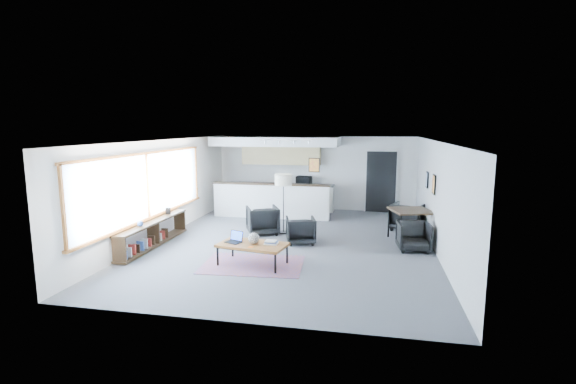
% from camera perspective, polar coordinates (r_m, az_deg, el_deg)
% --- Properties ---
extents(room, '(7.02, 9.02, 2.62)m').
position_cam_1_polar(room, '(10.51, 0.50, -0.07)').
color(room, '#4B4B4E').
rests_on(room, ground).
extents(window, '(0.10, 5.95, 1.66)m').
position_cam_1_polar(window, '(10.86, -18.70, 0.57)').
color(window, '#8CBFFF').
rests_on(window, room).
extents(console, '(0.35, 3.00, 0.80)m').
position_cam_1_polar(console, '(10.87, -18.04, -5.47)').
color(console, black).
rests_on(console, floor).
extents(kitchenette, '(4.20, 1.96, 2.60)m').
position_cam_1_polar(kitchenette, '(14.34, -1.43, 2.69)').
color(kitchenette, white).
rests_on(kitchenette, floor).
extents(doorway, '(1.10, 0.12, 2.15)m').
position_cam_1_polar(doorway, '(14.74, 12.60, 1.46)').
color(doorway, black).
rests_on(doorway, room).
extents(track_light, '(1.60, 0.07, 0.15)m').
position_cam_1_polar(track_light, '(12.66, -0.26, 7.06)').
color(track_light, silver).
rests_on(track_light, room).
extents(wall_art_lower, '(0.03, 0.38, 0.48)m').
position_cam_1_polar(wall_art_lower, '(10.79, 19.32, 1.00)').
color(wall_art_lower, black).
rests_on(wall_art_lower, room).
extents(wall_art_upper, '(0.03, 0.34, 0.44)m').
position_cam_1_polar(wall_art_upper, '(12.08, 18.47, 1.61)').
color(wall_art_upper, black).
rests_on(wall_art_upper, room).
extents(kilim_rug, '(2.23, 1.60, 0.01)m').
position_cam_1_polar(kilim_rug, '(9.15, -4.83, -9.85)').
color(kilim_rug, '#673D4F').
rests_on(kilim_rug, floor).
extents(coffee_table, '(1.55, 1.00, 0.47)m').
position_cam_1_polar(coffee_table, '(9.02, -4.87, -7.26)').
color(coffee_table, brown).
rests_on(coffee_table, floor).
extents(laptop, '(0.40, 0.37, 0.24)m').
position_cam_1_polar(laptop, '(9.16, -7.26, -6.37)').
color(laptop, black).
rests_on(laptop, coffee_table).
extents(ceramic_pot, '(0.24, 0.24, 0.24)m').
position_cam_1_polar(ceramic_pot, '(8.98, -4.72, -6.32)').
color(ceramic_pot, gray).
rests_on(ceramic_pot, coffee_table).
extents(book_stack, '(0.28, 0.23, 0.08)m').
position_cam_1_polar(book_stack, '(8.94, -2.32, -6.89)').
color(book_stack, silver).
rests_on(book_stack, coffee_table).
extents(coaster, '(0.12, 0.12, 0.01)m').
position_cam_1_polar(coaster, '(8.76, -5.12, -7.50)').
color(coaster, '#E5590C').
rests_on(coaster, coffee_table).
extents(armchair_left, '(1.07, 1.04, 0.84)m').
position_cam_1_polar(armchair_left, '(11.57, -3.50, -3.67)').
color(armchair_left, black).
rests_on(armchair_left, floor).
extents(armchair_right, '(0.87, 0.83, 0.74)m').
position_cam_1_polar(armchair_right, '(10.66, 1.73, -5.06)').
color(armchair_right, black).
rests_on(armchair_right, floor).
extents(floor_lamp, '(0.49, 0.49, 1.65)m').
position_cam_1_polar(floor_lamp, '(11.45, -0.64, 1.38)').
color(floor_lamp, black).
rests_on(floor_lamp, floor).
extents(dining_table, '(1.22, 1.22, 0.82)m').
position_cam_1_polar(dining_table, '(11.22, 16.49, -2.72)').
color(dining_table, black).
rests_on(dining_table, floor).
extents(dining_chair_near, '(0.69, 0.65, 0.65)m').
position_cam_1_polar(dining_chair_near, '(10.49, 16.79, -5.94)').
color(dining_chair_near, black).
rests_on(dining_chair_near, floor).
extents(dining_chair_far, '(0.90, 0.87, 0.73)m').
position_cam_1_polar(dining_chair_far, '(12.41, 15.95, -3.41)').
color(dining_chair_far, black).
rests_on(dining_chair_far, floor).
extents(microwave, '(0.55, 0.35, 0.35)m').
position_cam_1_polar(microwave, '(14.64, 2.19, 1.74)').
color(microwave, black).
rests_on(microwave, kitchenette).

